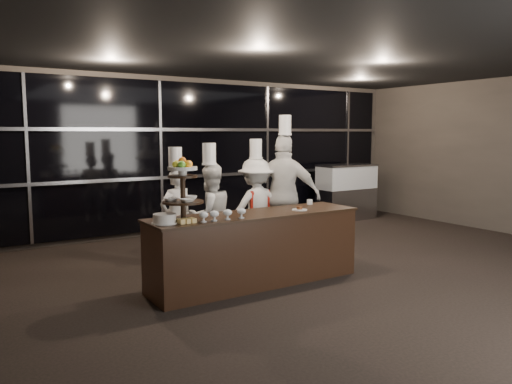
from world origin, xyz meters
TOP-DOWN VIEW (x-y plane):
  - room at (0.00, 0.00)m, footprint 10.00×10.00m
  - window_wall at (0.00, 4.94)m, footprint 8.60×0.10m
  - buffet_counter at (-1.36, 1.36)m, footprint 2.84×0.74m
  - display_stand at (-2.36, 1.36)m, footprint 0.48×0.48m
  - compotes at (-1.97, 1.14)m, footprint 0.62×0.11m
  - layer_cake at (-2.61, 1.31)m, footprint 0.30×0.30m
  - pastry_squares at (-2.39, 1.19)m, footprint 0.19×0.13m
  - small_plate at (-0.73, 1.26)m, footprint 0.20×0.20m
  - chef_cup at (-0.28, 1.61)m, footprint 0.08×0.08m
  - display_case at (2.93, 4.30)m, footprint 1.36×0.59m
  - chef_a at (-1.91, 2.61)m, footprint 0.59×0.46m
  - chef_b at (-1.49, 2.36)m, footprint 0.76×0.61m
  - chef_c at (-0.60, 2.54)m, footprint 1.02×0.61m
  - chef_d at (-0.18, 2.36)m, footprint 1.11×1.13m

SIDE VIEW (x-z plane):
  - buffet_counter at x=-1.36m, z-range 0.01..0.93m
  - display_case at x=2.93m, z-range 0.07..1.31m
  - chef_a at x=-1.91m, z-range -0.11..1.63m
  - chef_b at x=-1.49m, z-range -0.13..1.66m
  - chef_c at x=-0.60m, z-range -0.14..1.71m
  - small_plate at x=-0.73m, z-range 0.91..0.96m
  - pastry_squares at x=-2.39m, z-range 0.92..0.97m
  - chef_cup at x=-0.28m, z-range 0.92..0.99m
  - chef_d at x=-0.18m, z-range -0.14..2.07m
  - layer_cake at x=-2.61m, z-range 0.92..1.03m
  - compotes at x=-1.97m, z-range 0.94..1.06m
  - display_stand at x=-2.36m, z-range 0.97..1.71m
  - room at x=0.00m, z-range -3.50..6.50m
  - window_wall at x=0.00m, z-range 0.10..2.90m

